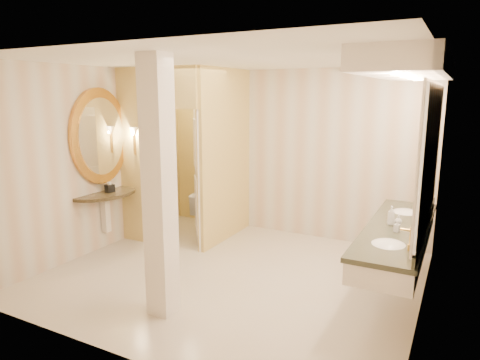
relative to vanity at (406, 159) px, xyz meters
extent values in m
plane|color=beige|center=(-1.98, -0.27, -1.63)|extent=(4.50, 4.50, 0.00)
plane|color=white|center=(-1.98, -0.27, 1.07)|extent=(4.50, 4.50, 0.00)
cube|color=beige|center=(-1.98, 1.73, -0.28)|extent=(4.50, 0.02, 2.70)
cube|color=beige|center=(-1.98, -2.27, -0.28)|extent=(4.50, 0.02, 2.70)
cube|color=beige|center=(-4.23, -0.27, -0.28)|extent=(0.02, 4.00, 2.70)
cube|color=beige|center=(0.27, -0.27, -0.28)|extent=(0.02, 4.00, 2.70)
cube|color=#E7CE78|center=(-2.78, 0.98, -0.28)|extent=(0.10, 1.50, 2.70)
cube|color=#E7CE78|center=(-3.90, 0.23, -0.28)|extent=(0.65, 0.10, 2.70)
cube|color=#E7CE78|center=(-3.18, 0.23, 0.77)|extent=(0.80, 0.10, 0.60)
cube|color=silver|center=(-3.02, 0.55, -0.58)|extent=(0.52, 0.67, 2.10)
cylinder|color=gold|center=(-3.90, 0.16, -0.08)|extent=(0.03, 0.03, 0.30)
cone|color=silver|center=(-3.90, 0.16, 0.12)|extent=(0.14, 0.14, 0.14)
cube|color=silver|center=(-0.03, 0.00, -0.90)|extent=(0.60, 2.41, 0.24)
cube|color=black|center=(-0.03, 0.00, -0.78)|extent=(0.64, 2.45, 0.05)
cube|color=black|center=(0.25, 0.00, -0.71)|extent=(0.03, 2.41, 0.10)
ellipsoid|color=white|center=(-0.03, -0.65, -0.80)|extent=(0.40, 0.44, 0.15)
cylinder|color=gold|center=(0.17, -0.65, -0.67)|extent=(0.03, 0.03, 0.22)
ellipsoid|color=white|center=(-0.03, 0.65, -0.80)|extent=(0.40, 0.44, 0.15)
cylinder|color=gold|center=(0.17, 0.65, -0.67)|extent=(0.03, 0.03, 0.22)
cube|color=white|center=(0.25, 0.00, 0.07)|extent=(0.03, 2.41, 1.40)
cube|color=silver|center=(-0.03, 0.00, 0.96)|extent=(0.75, 2.61, 0.22)
cylinder|color=black|center=(-4.21, -0.25, -0.78)|extent=(1.08, 1.08, 0.05)
cube|color=silver|center=(-4.17, -0.25, -1.08)|extent=(0.10, 0.10, 0.60)
cylinder|color=gold|center=(-4.19, -0.25, 0.07)|extent=(0.07, 1.08, 1.08)
cylinder|color=white|center=(-4.15, -0.25, 0.07)|extent=(0.02, 0.86, 0.86)
cube|color=silver|center=(-2.17, -1.44, -0.28)|extent=(0.26, 0.26, 2.70)
cube|color=black|center=(-4.08, -0.22, -0.70)|extent=(0.14, 0.14, 0.11)
imported|color=white|center=(-3.08, 0.98, -1.25)|extent=(0.54, 0.81, 0.76)
imported|color=beige|center=(-0.01, -0.23, -0.69)|extent=(0.07, 0.07, 0.12)
imported|color=silver|center=(-0.04, 0.06, -0.70)|extent=(0.09, 0.09, 0.10)
imported|color=#C6B28C|center=(-0.11, 0.01, -0.65)|extent=(0.11, 0.11, 0.22)
camera|label=1|loc=(0.52, -4.83, 0.68)|focal=32.00mm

